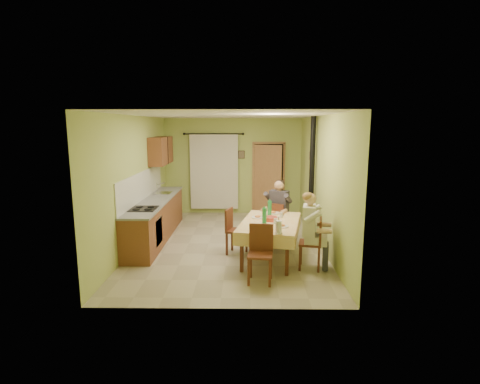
{
  "coord_description": "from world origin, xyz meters",
  "views": [
    {
      "loc": [
        0.37,
        -7.98,
        2.59
      ],
      "look_at": [
        0.25,
        0.1,
        1.15
      ],
      "focal_mm": 28.0,
      "sensor_mm": 36.0,
      "label": 1
    }
  ],
  "objects_px": {
    "dining_table": "(270,240)",
    "chair_left": "(236,240)",
    "stove_flue": "(311,194)",
    "chair_near": "(260,265)",
    "chair_right": "(311,253)",
    "man_right": "(311,222)",
    "man_far": "(278,204)",
    "chair_far": "(278,230)"
  },
  "relations": [
    {
      "from": "chair_far",
      "to": "man_far",
      "type": "relative_size",
      "value": 0.67
    },
    {
      "from": "man_far",
      "to": "chair_left",
      "type": "bearing_deg",
      "value": -113.16
    },
    {
      "from": "chair_right",
      "to": "chair_near",
      "type": "bearing_deg",
      "value": 134.56
    },
    {
      "from": "chair_near",
      "to": "stove_flue",
      "type": "xyz_separation_m",
      "value": [
        1.28,
        2.65,
        0.73
      ]
    },
    {
      "from": "chair_far",
      "to": "stove_flue",
      "type": "bearing_deg",
      "value": 61.66
    },
    {
      "from": "chair_right",
      "to": "chair_left",
      "type": "distance_m",
      "value": 1.59
    },
    {
      "from": "chair_left",
      "to": "man_far",
      "type": "distance_m",
      "value": 1.31
    },
    {
      "from": "man_right",
      "to": "dining_table",
      "type": "bearing_deg",
      "value": 66.74
    },
    {
      "from": "dining_table",
      "to": "chair_left",
      "type": "xyz_separation_m",
      "value": [
        -0.67,
        0.3,
        -0.09
      ]
    },
    {
      "from": "chair_left",
      "to": "stove_flue",
      "type": "distance_m",
      "value": 2.25
    },
    {
      "from": "chair_far",
      "to": "man_right",
      "type": "height_order",
      "value": "man_right"
    },
    {
      "from": "chair_far",
      "to": "chair_right",
      "type": "relative_size",
      "value": 0.98
    },
    {
      "from": "chair_near",
      "to": "man_far",
      "type": "height_order",
      "value": "man_far"
    },
    {
      "from": "chair_far",
      "to": "man_far",
      "type": "height_order",
      "value": "man_far"
    },
    {
      "from": "chair_left",
      "to": "chair_far",
      "type": "bearing_deg",
      "value": 146.32
    },
    {
      "from": "chair_far",
      "to": "chair_right",
      "type": "bearing_deg",
      "value": -44.2
    },
    {
      "from": "chair_far",
      "to": "stove_flue",
      "type": "height_order",
      "value": "stove_flue"
    },
    {
      "from": "man_far",
      "to": "stove_flue",
      "type": "relative_size",
      "value": 0.5
    },
    {
      "from": "chair_right",
      "to": "man_far",
      "type": "distance_m",
      "value": 1.69
    },
    {
      "from": "chair_right",
      "to": "stove_flue",
      "type": "bearing_deg",
      "value": 2.21
    },
    {
      "from": "dining_table",
      "to": "chair_right",
      "type": "bearing_deg",
      "value": -23.24
    },
    {
      "from": "chair_near",
      "to": "stove_flue",
      "type": "bearing_deg",
      "value": -109.0
    },
    {
      "from": "chair_left",
      "to": "man_right",
      "type": "relative_size",
      "value": 0.67
    },
    {
      "from": "man_far",
      "to": "man_right",
      "type": "height_order",
      "value": "same"
    },
    {
      "from": "man_right",
      "to": "man_far",
      "type": "bearing_deg",
      "value": 28.24
    },
    {
      "from": "chair_near",
      "to": "chair_right",
      "type": "relative_size",
      "value": 1.02
    },
    {
      "from": "chair_right",
      "to": "man_right",
      "type": "bearing_deg",
      "value": 90.0
    },
    {
      "from": "chair_far",
      "to": "chair_near",
      "type": "height_order",
      "value": "chair_near"
    },
    {
      "from": "dining_table",
      "to": "chair_left",
      "type": "distance_m",
      "value": 0.74
    },
    {
      "from": "chair_left",
      "to": "man_far",
      "type": "bearing_deg",
      "value": 146.56
    },
    {
      "from": "chair_left",
      "to": "stove_flue",
      "type": "bearing_deg",
      "value": 144.07
    },
    {
      "from": "chair_left",
      "to": "man_right",
      "type": "bearing_deg",
      "value": 78.12
    },
    {
      "from": "chair_near",
      "to": "chair_left",
      "type": "bearing_deg",
      "value": -65.96
    },
    {
      "from": "chair_far",
      "to": "chair_right",
      "type": "xyz_separation_m",
      "value": [
        0.47,
        -1.51,
        0.0
      ]
    },
    {
      "from": "chair_far",
      "to": "chair_near",
      "type": "xyz_separation_m",
      "value": [
        -0.47,
        -2.12,
        0.0
      ]
    },
    {
      "from": "chair_right",
      "to": "dining_table",
      "type": "bearing_deg",
      "value": 67.08
    },
    {
      "from": "chair_right",
      "to": "chair_left",
      "type": "xyz_separation_m",
      "value": [
        -1.38,
        0.79,
        -0.0
      ]
    },
    {
      "from": "dining_table",
      "to": "man_right",
      "type": "height_order",
      "value": "man_right"
    },
    {
      "from": "chair_right",
      "to": "man_right",
      "type": "relative_size",
      "value": 0.68
    },
    {
      "from": "chair_near",
      "to": "man_right",
      "type": "relative_size",
      "value": 0.69
    },
    {
      "from": "man_right",
      "to": "stove_flue",
      "type": "relative_size",
      "value": 0.5
    },
    {
      "from": "dining_table",
      "to": "chair_near",
      "type": "height_order",
      "value": "chair_near"
    }
  ]
}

